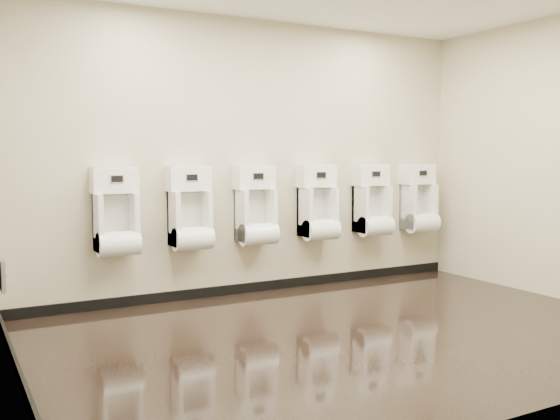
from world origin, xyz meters
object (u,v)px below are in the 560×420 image
at_px(urinal_0, 116,218).
at_px(urinal_4, 373,206).
at_px(access_panel, 2,275).
at_px(urinal_3, 318,208).
at_px(urinal_1, 190,215).
at_px(urinal_2, 256,211).
at_px(urinal_5, 419,203).

height_order(urinal_0, urinal_4, same).
relative_size(access_panel, urinal_0, 0.32).
xyz_separation_m(access_panel, urinal_3, (3.15, 0.41, 0.36)).
bearing_deg(urinal_0, access_panel, -157.61).
bearing_deg(access_panel, urinal_0, 22.39).
relative_size(urinal_0, urinal_1, 1.00).
relative_size(access_panel, urinal_1, 0.32).
relative_size(urinal_1, urinal_2, 1.00).
relative_size(urinal_1, urinal_5, 1.00).
distance_m(urinal_0, urinal_3, 2.16).
bearing_deg(urinal_1, urinal_5, 0.00).
distance_m(urinal_1, urinal_2, 0.70).
bearing_deg(access_panel, urinal_1, 13.53).
height_order(urinal_0, urinal_3, same).
xyz_separation_m(urinal_2, urinal_5, (2.15, 0.00, 0.00)).
bearing_deg(urinal_3, access_panel, -172.59).
distance_m(urinal_3, urinal_4, 0.72).
bearing_deg(urinal_1, urinal_0, 180.00).
bearing_deg(urinal_3, urinal_5, 0.00).
height_order(urinal_1, urinal_3, same).
relative_size(access_panel, urinal_3, 0.32).
height_order(access_panel, urinal_4, urinal_4).
bearing_deg(urinal_0, urinal_2, 0.00).
relative_size(urinal_0, urinal_3, 1.00).
xyz_separation_m(urinal_0, urinal_5, (3.56, 0.00, 0.00)).
bearing_deg(urinal_5, urinal_1, 180.00).
bearing_deg(urinal_2, urinal_4, 0.00).
distance_m(access_panel, urinal_3, 3.20).
distance_m(urinal_1, urinal_5, 2.85).
distance_m(urinal_0, urinal_5, 3.56).
xyz_separation_m(access_panel, urinal_0, (0.99, 0.41, 0.36)).
height_order(urinal_1, urinal_2, same).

